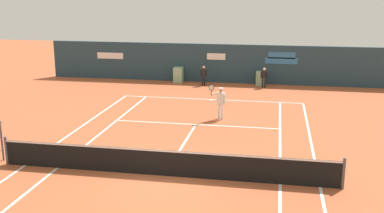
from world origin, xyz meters
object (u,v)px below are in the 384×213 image
ball_kid_centre_post (204,74)px  tennis_ball_mid_court (275,130)px  player_on_baseline (220,100)px  ball_kid_left_post (264,76)px

ball_kid_centre_post → tennis_ball_mid_court: size_ratio=19.70×
player_on_baseline → ball_kid_centre_post: 8.39m
player_on_baseline → ball_kid_centre_post: bearing=-52.6°
player_on_baseline → ball_kid_centre_post: (-2.14, 8.10, -0.20)m
ball_kid_left_post → tennis_ball_mid_court: (0.86, -9.51, -0.74)m
ball_kid_centre_post → tennis_ball_mid_court: bearing=112.0°
ball_kid_centre_post → ball_kid_left_post: bearing=174.8°
ball_kid_left_post → tennis_ball_mid_court: ball_kid_left_post is taller
player_on_baseline → tennis_ball_mid_court: bearing=175.6°
player_on_baseline → tennis_ball_mid_court: player_on_baseline is taller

